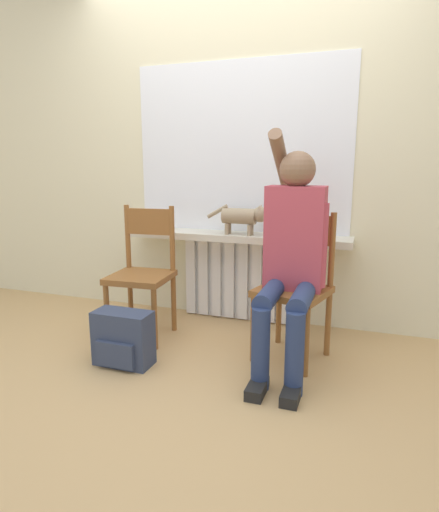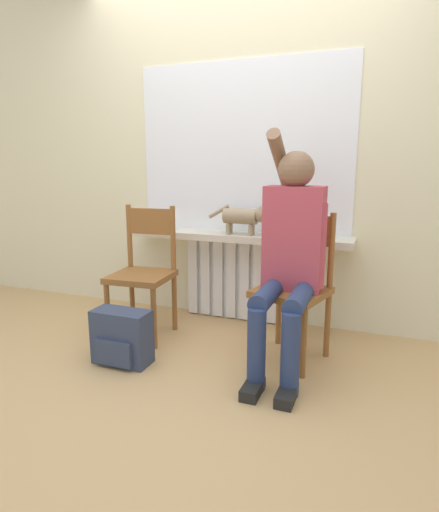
{
  "view_description": "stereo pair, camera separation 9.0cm",
  "coord_description": "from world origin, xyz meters",
  "px_view_note": "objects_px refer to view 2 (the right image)",
  "views": [
    {
      "loc": [
        0.92,
        -1.92,
        1.18
      ],
      "look_at": [
        0.0,
        0.73,
        0.59
      ],
      "focal_mm": 30.0,
      "sensor_mm": 36.0,
      "label": 1
    },
    {
      "loc": [
        1.0,
        -1.88,
        1.18
      ],
      "look_at": [
        0.0,
        0.73,
        0.59
      ],
      "focal_mm": 30.0,
      "sensor_mm": 36.0,
      "label": 2
    }
  ],
  "objects_px": {
    "chair_right": "(295,285)",
    "chair_left": "(144,270)",
    "person": "(290,250)",
    "backpack": "(122,338)",
    "cat": "(246,216)"
  },
  "relations": [
    {
      "from": "chair_left",
      "to": "chair_right",
      "type": "bearing_deg",
      "value": -4.01
    },
    {
      "from": "chair_right",
      "to": "chair_left",
      "type": "bearing_deg",
      "value": -164.75
    },
    {
      "from": "chair_left",
      "to": "backpack",
      "type": "xyz_separation_m",
      "value": [
        0.11,
        -0.46,
        -0.3
      ]
    },
    {
      "from": "chair_left",
      "to": "backpack",
      "type": "bearing_deg",
      "value": -80.78
    },
    {
      "from": "chair_left",
      "to": "person",
      "type": "distance_m",
      "value": 1.08
    },
    {
      "from": "cat",
      "to": "backpack",
      "type": "relative_size",
      "value": 1.3
    },
    {
      "from": "person",
      "to": "backpack",
      "type": "bearing_deg",
      "value": -159.77
    },
    {
      "from": "chair_left",
      "to": "chair_right",
      "type": "distance_m",
      "value": 1.05
    },
    {
      "from": "person",
      "to": "cat",
      "type": "xyz_separation_m",
      "value": [
        -0.43,
        0.52,
        0.12
      ]
    },
    {
      "from": "chair_left",
      "to": "person",
      "type": "height_order",
      "value": "person"
    },
    {
      "from": "cat",
      "to": "chair_left",
      "type": "bearing_deg",
      "value": -146.5
    },
    {
      "from": "chair_right",
      "to": "cat",
      "type": "bearing_deg",
      "value": 152.92
    },
    {
      "from": "person",
      "to": "cat",
      "type": "bearing_deg",
      "value": 129.99
    },
    {
      "from": "person",
      "to": "backpack",
      "type": "xyz_separation_m",
      "value": [
        -0.94,
        -0.35,
        -0.54
      ]
    },
    {
      "from": "cat",
      "to": "person",
      "type": "bearing_deg",
      "value": -50.01
    }
  ]
}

